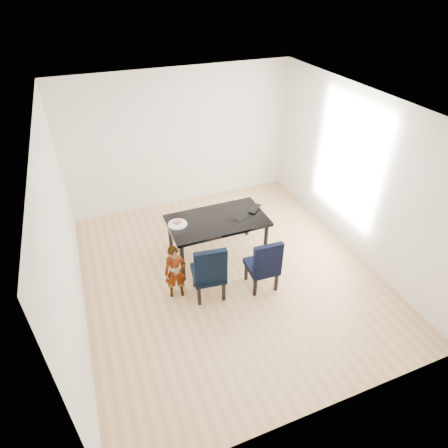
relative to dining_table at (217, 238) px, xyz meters
name	(u,v)px	position (x,y,z in m)	size (l,w,h in m)	color
floor	(228,273)	(0.00, -0.50, -0.38)	(4.50, 5.00, 0.01)	tan
ceiling	(230,108)	(0.00, -0.50, 2.33)	(4.50, 5.00, 0.01)	white
wall_back	(180,140)	(0.00, 2.00, 0.98)	(4.50, 0.01, 2.70)	white
wall_front	(332,336)	(0.00, -3.00, 0.98)	(4.50, 0.01, 2.70)	silver
wall_left	(62,237)	(-2.25, -0.50, 0.98)	(0.01, 5.00, 2.70)	silver
wall_right	(358,176)	(2.25, -0.50, 0.98)	(0.01, 5.00, 2.70)	silver
dining_table	(217,238)	(0.00, 0.00, 0.00)	(1.60, 0.90, 0.75)	black
chair_left	(208,269)	(-0.45, -0.80, 0.11)	(0.46, 0.48, 0.97)	black
chair_right	(262,262)	(0.37, -0.93, 0.08)	(0.44, 0.46, 0.92)	black
child	(175,272)	(-0.90, -0.65, 0.07)	(0.33, 0.21, 0.90)	orange
plate	(178,224)	(-0.64, 0.09, 0.38)	(0.30, 0.30, 0.02)	white
sandwich	(177,222)	(-0.64, 0.10, 0.42)	(0.16, 0.08, 0.07)	#A6643B
laptop	(252,208)	(0.67, 0.08, 0.39)	(0.32, 0.20, 0.02)	black
cable_tangle	(235,222)	(0.23, -0.19, 0.38)	(0.14, 0.14, 0.01)	black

